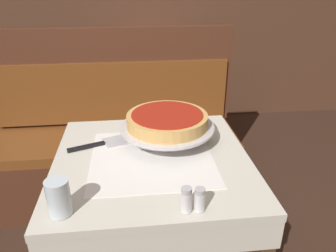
# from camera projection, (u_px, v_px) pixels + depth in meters

# --- Properties ---
(dining_table_front) EXTENTS (0.77, 0.77, 0.76)m
(dining_table_front) POSITION_uv_depth(u_px,v_px,m) (153.00, 178.00, 1.34)
(dining_table_front) COLOR beige
(dining_table_front) RESTS_ON ground_plane
(dining_table_rear) EXTENTS (0.63, 0.63, 0.75)m
(dining_table_rear) POSITION_uv_depth(u_px,v_px,m) (152.00, 71.00, 2.91)
(dining_table_rear) COLOR red
(dining_table_rear) RESTS_ON ground_plane
(booth_bench) EXTENTS (1.61, 0.52, 1.11)m
(booth_bench) POSITION_uv_depth(u_px,v_px,m) (116.00, 152.00, 2.21)
(booth_bench) COLOR #4C2819
(booth_bench) RESTS_ON ground_plane
(pizza_pan_stand) EXTENTS (0.40, 0.40, 0.07)m
(pizza_pan_stand) POSITION_uv_depth(u_px,v_px,m) (167.00, 128.00, 1.39)
(pizza_pan_stand) COLOR #ADADB2
(pizza_pan_stand) RESTS_ON dining_table_front
(deep_dish_pizza) EXTENTS (0.34, 0.34, 0.05)m
(deep_dish_pizza) POSITION_uv_depth(u_px,v_px,m) (167.00, 120.00, 1.37)
(deep_dish_pizza) COLOR tan
(deep_dish_pizza) RESTS_ON pizza_pan_stand
(pizza_server) EXTENTS (0.27, 0.14, 0.01)m
(pizza_server) POSITION_uv_depth(u_px,v_px,m) (103.00, 144.00, 1.39)
(pizza_server) COLOR #BCBCC1
(pizza_server) RESTS_ON dining_table_front
(water_glass_near) EXTENTS (0.07, 0.07, 0.12)m
(water_glass_near) POSITION_uv_depth(u_px,v_px,m) (59.00, 197.00, 0.97)
(water_glass_near) COLOR silver
(water_glass_near) RESTS_ON dining_table_front
(salt_shaker) EXTENTS (0.03, 0.03, 0.08)m
(salt_shaker) POSITION_uv_depth(u_px,v_px,m) (186.00, 200.00, 0.99)
(salt_shaker) COLOR silver
(salt_shaker) RESTS_ON dining_table_front
(pepper_shaker) EXTENTS (0.03, 0.03, 0.08)m
(pepper_shaker) POSITION_uv_depth(u_px,v_px,m) (200.00, 200.00, 0.99)
(pepper_shaker) COLOR silver
(pepper_shaker) RESTS_ON dining_table_front
(condiment_caddy) EXTENTS (0.14, 0.14, 0.17)m
(condiment_caddy) POSITION_uv_depth(u_px,v_px,m) (160.00, 52.00, 2.85)
(condiment_caddy) COLOR black
(condiment_caddy) RESTS_ON dining_table_rear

